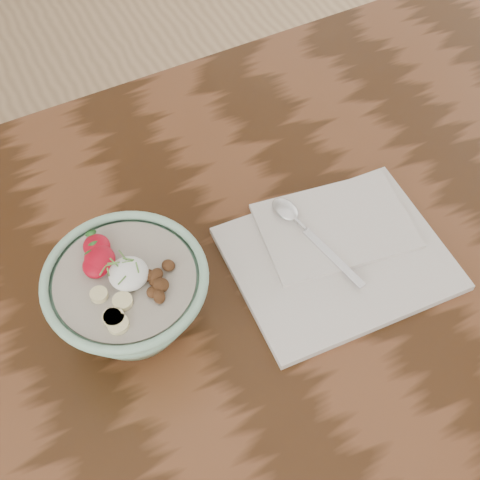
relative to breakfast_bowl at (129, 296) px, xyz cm
name	(u,v)px	position (x,y,z in cm)	size (l,w,h in cm)	color
table	(224,338)	(10.83, -2.67, -15.76)	(160.00, 90.00, 75.00)	#371E0D
breakfast_bowl	(129,296)	(0.00, 0.00, 0.00)	(19.15, 19.15, 12.45)	#90C2A3
napkin	(337,251)	(28.02, -2.63, -5.75)	(28.93, 24.68, 1.71)	silver
spoon	(297,221)	(25.12, 3.42, -4.37)	(5.18, 17.84, 0.93)	silver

